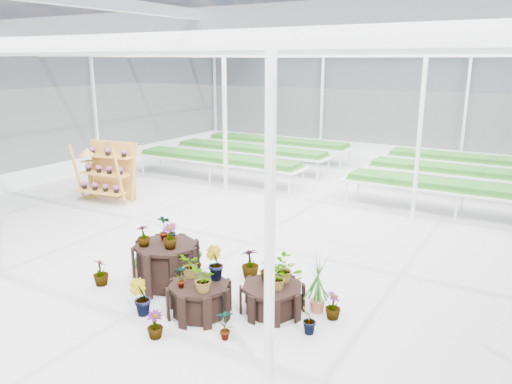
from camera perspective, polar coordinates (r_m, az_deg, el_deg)
The scene contains 10 objects.
ground_plane at distance 11.56m, azimuth -2.03°, elevation -6.03°, with size 24.00×24.00×0.00m, color gray.
greenhouse_shell at distance 10.96m, azimuth -2.13°, elevation 5.02°, with size 18.00×24.00×4.50m, color white, non-canonical shape.
steel_frame at distance 10.96m, azimuth -2.13°, elevation 5.02°, with size 18.00×24.00×4.50m, color silver, non-canonical shape.
nursery_benches at distance 17.70m, azimuth 10.49°, elevation 2.58°, with size 16.00×7.00×0.84m, color silver, non-canonical shape.
plinth_tall at distance 9.58m, azimuth -10.19°, elevation -8.18°, with size 1.21×1.21×0.83m, color black.
plinth_mid at distance 8.53m, azimuth -6.50°, elevation -12.09°, with size 1.04×1.04×0.55m, color black.
plinth_low at distance 8.59m, azimuth 1.86°, elevation -12.06°, with size 1.06×1.06×0.48m, color black.
shelf_rack at distance 15.52m, azimuth -16.85°, elevation 2.20°, with size 1.67×0.88×1.76m, color #BF8033, non-canonical shape.
bird_table at distance 16.04m, azimuth -18.55°, elevation 2.08°, with size 0.37×0.37×1.56m, color #A88A3F, non-canonical shape.
nursery_plants at distance 8.88m, azimuth -3.27°, elevation -9.12°, with size 4.58×3.03×1.33m.
Camera 1 is at (5.78, -9.11, 4.14)m, focal length 35.00 mm.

